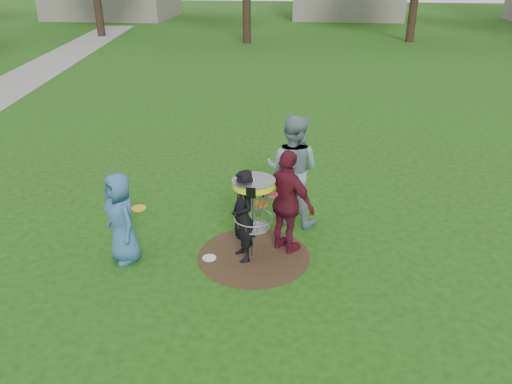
# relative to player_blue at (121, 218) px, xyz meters

# --- Properties ---
(ground) EXTENTS (100.00, 100.00, 0.00)m
(ground) POSITION_rel_player_blue_xyz_m (2.00, 0.31, -0.73)
(ground) COLOR #19470F
(ground) RESTS_ON ground
(dirt_patch) EXTENTS (1.80, 1.80, 0.01)m
(dirt_patch) POSITION_rel_player_blue_xyz_m (2.00, 0.31, -0.73)
(dirt_patch) COLOR #47331E
(dirt_patch) RESTS_ON ground
(player_blue) EXTENTS (0.83, 0.84, 1.46)m
(player_blue) POSITION_rel_player_blue_xyz_m (0.00, 0.00, 0.00)
(player_blue) COLOR #356192
(player_blue) RESTS_ON ground
(player_black) EXTENTS (0.58, 0.65, 1.50)m
(player_black) POSITION_rel_player_blue_xyz_m (1.84, 0.24, 0.02)
(player_black) COLOR black
(player_black) RESTS_ON ground
(player_grey) EXTENTS (1.12, 0.97, 1.99)m
(player_grey) POSITION_rel_player_blue_xyz_m (2.53, 1.57, 0.26)
(player_grey) COLOR gray
(player_grey) RESTS_ON ground
(player_maroon) EXTENTS (1.07, 0.93, 1.72)m
(player_maroon) POSITION_rel_player_blue_xyz_m (2.51, 0.56, 0.13)
(player_maroon) COLOR maroon
(player_maroon) RESTS_ON ground
(disc_on_grass) EXTENTS (0.22, 0.22, 0.02)m
(disc_on_grass) POSITION_rel_player_blue_xyz_m (1.31, 0.15, -0.72)
(disc_on_grass) COLOR silver
(disc_on_grass) RESTS_ON ground
(disc_golf_basket) EXTENTS (0.66, 0.67, 1.38)m
(disc_golf_basket) POSITION_rel_player_blue_xyz_m (2.00, 0.31, 0.29)
(disc_golf_basket) COLOR #9EA0A5
(disc_golf_basket) RESTS_ON ground
(held_discs) EXTENTS (2.36, 1.49, 0.34)m
(held_discs) POSITION_rel_player_blue_xyz_m (1.76, 0.53, 0.29)
(held_discs) COLOR gold
(held_discs) RESTS_ON ground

